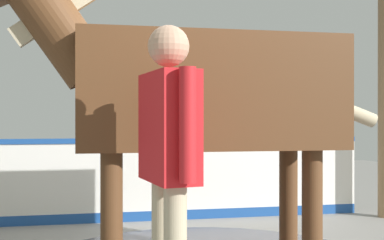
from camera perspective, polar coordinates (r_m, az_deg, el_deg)
barrier_wall at (r=5.94m, az=-2.56°, el=-7.42°), size 0.81×4.87×1.01m
roof_post_far at (r=6.52m, az=22.02°, el=1.46°), size 0.16×0.16×2.80m
horse at (r=3.79m, az=0.10°, el=3.34°), size 1.17×3.41×2.57m
handler at (r=2.74m, az=-2.82°, el=-4.09°), size 0.71×0.24×1.78m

